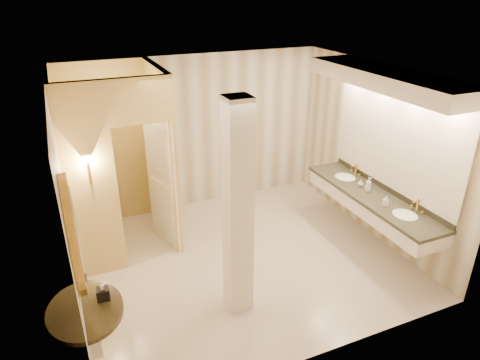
% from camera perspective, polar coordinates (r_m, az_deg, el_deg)
% --- Properties ---
extents(floor, '(4.50, 4.50, 0.00)m').
position_cam_1_polar(floor, '(6.49, 0.30, -10.42)').
color(floor, beige).
rests_on(floor, ground).
extents(ceiling, '(4.50, 4.50, 0.00)m').
position_cam_1_polar(ceiling, '(5.40, 0.36, 13.68)').
color(ceiling, silver).
rests_on(ceiling, wall_back).
extents(wall_back, '(4.50, 0.02, 2.70)m').
position_cam_1_polar(wall_back, '(7.57, -5.79, 6.23)').
color(wall_back, beige).
rests_on(wall_back, floor).
extents(wall_front, '(4.50, 0.02, 2.70)m').
position_cam_1_polar(wall_front, '(4.29, 11.24, -9.63)').
color(wall_front, beige).
rests_on(wall_front, floor).
extents(wall_left, '(0.02, 4.00, 2.70)m').
position_cam_1_polar(wall_left, '(5.41, -22.10, -3.40)').
color(wall_left, beige).
rests_on(wall_left, floor).
extents(wall_right, '(0.02, 4.00, 2.70)m').
position_cam_1_polar(wall_right, '(6.96, 17.58, 3.50)').
color(wall_right, beige).
rests_on(wall_right, floor).
extents(toilet_closet, '(1.50, 1.55, 2.70)m').
position_cam_1_polar(toilet_closet, '(6.37, -12.51, 2.45)').
color(toilet_closet, '#F3CB7F').
rests_on(toilet_closet, floor).
extents(wall_sconce, '(0.14, 0.14, 0.42)m').
position_cam_1_polar(wall_sconce, '(5.66, -19.69, 2.48)').
color(wall_sconce, '#B7933A').
rests_on(wall_sconce, toilet_closet).
extents(vanity, '(0.75, 2.71, 2.09)m').
position_cam_1_polar(vanity, '(6.42, 18.29, 4.29)').
color(vanity, white).
rests_on(vanity, floor).
extents(console_shelf, '(0.90, 0.90, 1.90)m').
position_cam_1_polar(console_shelf, '(4.30, -20.64, -11.06)').
color(console_shelf, black).
rests_on(console_shelf, floor).
extents(pillar, '(0.29, 0.29, 2.70)m').
position_cam_1_polar(pillar, '(4.92, -0.28, -4.30)').
color(pillar, white).
rests_on(pillar, floor).
extents(tissue_box, '(0.13, 0.13, 0.12)m').
position_cam_1_polar(tissue_box, '(4.60, -17.79, -14.22)').
color(tissue_box, black).
rests_on(tissue_box, console_shelf).
extents(toilet, '(0.60, 0.80, 0.73)m').
position_cam_1_polar(toilet, '(7.29, -18.90, -4.31)').
color(toilet, white).
rests_on(toilet, floor).
extents(soap_bottle_a, '(0.07, 0.07, 0.14)m').
position_cam_1_polar(soap_bottle_a, '(6.38, 18.84, -2.64)').
color(soap_bottle_a, beige).
rests_on(soap_bottle_a, vanity).
extents(soap_bottle_b, '(0.09, 0.09, 0.11)m').
position_cam_1_polar(soap_bottle_b, '(6.86, 15.76, -0.39)').
color(soap_bottle_b, silver).
rests_on(soap_bottle_b, vanity).
extents(soap_bottle_c, '(0.11, 0.11, 0.23)m').
position_cam_1_polar(soap_bottle_c, '(6.70, 16.75, -0.58)').
color(soap_bottle_c, '#C6B28C').
rests_on(soap_bottle_c, vanity).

